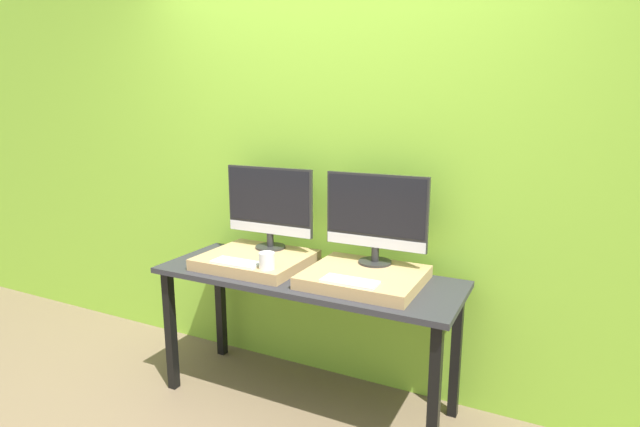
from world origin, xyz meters
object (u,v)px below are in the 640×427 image
(keyboard_left, at_px, (236,262))
(monitor_left, at_px, (269,204))
(monitor_right, at_px, (376,215))
(keyboard_right, at_px, (350,281))
(mug, at_px, (267,261))

(keyboard_left, bearing_deg, monitor_left, 90.00)
(monitor_right, bearing_deg, monitor_left, 180.00)
(monitor_right, distance_m, keyboard_right, 0.42)
(monitor_right, height_order, keyboard_right, monitor_right)
(monitor_right, bearing_deg, keyboard_left, -152.84)
(monitor_right, bearing_deg, mug, -144.06)
(monitor_left, bearing_deg, keyboard_left, -90.00)
(monitor_right, xyz_separation_m, keyboard_right, (-0.00, -0.34, -0.26))
(mug, distance_m, keyboard_right, 0.47)
(monitor_left, distance_m, monitor_right, 0.66)
(monitor_right, relative_size, keyboard_right, 2.04)
(keyboard_left, relative_size, mug, 3.12)
(monitor_left, height_order, monitor_right, same)
(mug, relative_size, keyboard_right, 0.32)
(mug, xyz_separation_m, monitor_right, (0.47, 0.34, 0.22))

